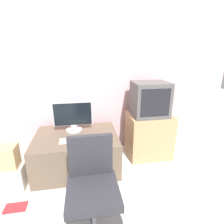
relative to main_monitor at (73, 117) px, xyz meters
The scene contains 12 objects.
ground_plane 1.25m from the main_monitor, 70.14° to the right, with size 12.00×12.00×0.00m, color beige.
wall_back 0.78m from the main_monitor, 45.60° to the left, with size 4.40×0.05×2.60m.
desk 0.49m from the main_monitor, 79.19° to the right, with size 1.11×0.79×0.50m.
side_stand 1.19m from the main_monitor, ahead, with size 0.65×0.51×0.68m.
main_monitor is the anchor object (origin of this frame).
keyboard 0.38m from the main_monitor, 88.59° to the right, with size 0.36×0.12×0.01m.
mouse 0.44m from the main_monitor, 49.78° to the right, with size 0.06×0.03×0.03m.
crt_tv 1.13m from the main_monitor, ahead, with size 0.50×0.42×0.49m.
office_chair 1.15m from the main_monitor, 79.84° to the right, with size 0.55×0.55×0.86m.
cardboard_box_lower 1.03m from the main_monitor, 147.09° to the right, with size 0.29×0.21×0.31m.
cardboard_box_upper 0.91m from the main_monitor, 147.09° to the right, with size 0.21×0.19×0.26m.
book 1.21m from the main_monitor, 128.14° to the right, with size 0.22×0.12×0.02m.
Camera 1 is at (-0.19, -1.38, 1.57)m, focal length 28.00 mm.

